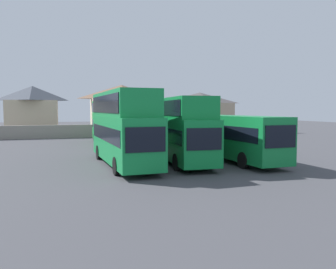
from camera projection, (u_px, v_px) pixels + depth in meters
ground at (133, 141)px, 42.42m from camera, size 140.00×140.00×0.00m
depot_boundary_wall at (124, 131)px, 48.52m from camera, size 56.00×0.50×1.80m
bus_1 at (123, 124)px, 23.82m from camera, size 3.20×11.30×5.09m
bus_2 at (180, 126)px, 25.02m from camera, size 2.95×10.27×4.71m
bus_3 at (231, 135)px, 26.20m from camera, size 3.12×11.77×3.42m
bus_4 at (108, 120)px, 38.26m from camera, size 2.83×10.60×4.89m
bus_5 at (134, 126)px, 38.33m from camera, size 3.34×11.03×3.51m
bus_6 at (176, 126)px, 40.47m from camera, size 2.61×11.92×3.40m
house_terrace_left at (33, 110)px, 53.35m from camera, size 7.71×6.91×7.51m
house_terrace_centre at (122, 108)px, 57.75m from camera, size 10.46×7.01×7.98m
house_terrace_right at (200, 112)px, 60.89m from camera, size 11.10×6.47×6.85m
tree_left_of_lot at (144, 105)px, 51.62m from camera, size 5.07×5.07×7.12m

